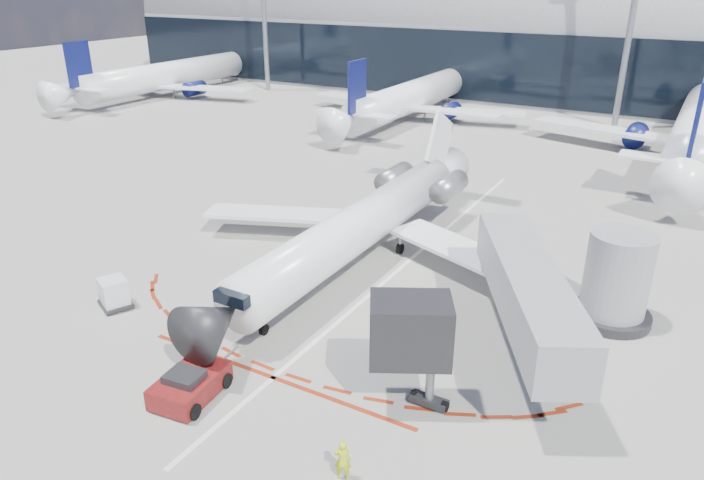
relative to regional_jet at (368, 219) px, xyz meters
The scene contains 14 objects.
ground 4.09m from the regional_jet, 37.99° to the right, with size 260.00×260.00×0.00m, color slate.
apron_centerline 3.56m from the regional_jet, ahead, with size 0.25×40.00×0.01m, color silver.
apron_stop_bar 13.96m from the regional_jet, 79.26° to the right, with size 14.00×0.25×0.01m, color maroon.
terminal_building 63.31m from the regional_jet, 87.67° to the left, with size 150.00×24.15×24.00m.
jet_bridge 13.34m from the regional_jet, 22.09° to the right, with size 10.03×15.20×4.90m.
light_mast_west 63.38m from the regional_jet, 132.69° to the left, with size 0.70×0.70×25.00m, color gray.
light_mast_centre 47.68m from the regional_jet, 80.67° to the left, with size 0.70×0.70×25.00m, color gray.
regional_jet is the anchor object (origin of this frame).
pushback_tug 16.41m from the regional_jet, 88.78° to the right, with size 2.57×5.34×1.36m.
ramp_worker 19.08m from the regional_jet, 64.16° to the right, with size 0.60×0.39×1.63m, color #C6D816.
uld_container 15.28m from the regional_jet, 124.57° to the right, with size 2.18×2.05×1.62m.
safety_cone_left 12.45m from the regional_jet, 112.70° to the right, with size 0.31×0.31×0.44m, color orange.
bg_airliner_0 63.57m from the regional_jet, 146.07° to the left, with size 33.77×35.76×10.93m, color white, non-canonical shape.
bg_airliner_1 41.79m from the regional_jet, 111.03° to the left, with size 32.54×34.46×10.53m, color white, non-canonical shape.
Camera 1 is at (14.56, -29.81, 16.52)m, focal length 32.00 mm.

